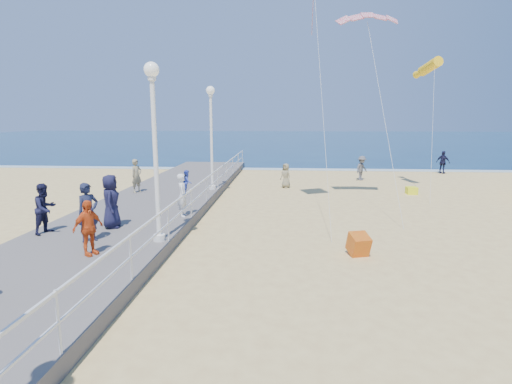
# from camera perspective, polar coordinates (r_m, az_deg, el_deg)

# --- Properties ---
(ground) EXTENTS (160.00, 160.00, 0.00)m
(ground) POSITION_cam_1_polar(r_m,az_deg,el_deg) (12.40, 11.03, -9.16)
(ground) COLOR #E7C778
(ground) RESTS_ON ground
(ocean) EXTENTS (160.00, 90.00, 0.05)m
(ocean) POSITION_cam_1_polar(r_m,az_deg,el_deg) (76.72, 5.47, 7.48)
(ocean) COLOR #0D2C4E
(ocean) RESTS_ON ground
(surf_line) EXTENTS (160.00, 1.20, 0.04)m
(surf_line) POSITION_cam_1_polar(r_m,az_deg,el_deg) (32.39, 6.91, 3.23)
(surf_line) COLOR white
(surf_line) RESTS_ON ground
(boardwalk) EXTENTS (5.00, 44.00, 0.40)m
(boardwalk) POSITION_cam_1_polar(r_m,az_deg,el_deg) (13.65, -22.28, -7.04)
(boardwalk) COLOR slate
(boardwalk) RESTS_ON ground
(railing) EXTENTS (0.05, 42.00, 0.55)m
(railing) POSITION_cam_1_polar(r_m,az_deg,el_deg) (12.48, -12.49, -3.11)
(railing) COLOR white
(railing) RESTS_ON boardwalk
(lamp_post_mid) EXTENTS (0.44, 0.44, 5.32)m
(lamp_post_mid) POSITION_cam_1_polar(r_m,az_deg,el_deg) (12.23, -14.30, 7.98)
(lamp_post_mid) COLOR white
(lamp_post_mid) RESTS_ON boardwalk
(lamp_post_far) EXTENTS (0.44, 0.44, 5.32)m
(lamp_post_far) POSITION_cam_1_polar(r_m,az_deg,el_deg) (20.96, -6.42, 9.20)
(lamp_post_far) COLOR white
(lamp_post_far) RESTS_ON boardwalk
(woman_holding_toddler) EXTENTS (0.48, 0.66, 1.66)m
(woman_holding_toddler) POSITION_cam_1_polar(r_m,az_deg,el_deg) (15.51, -10.43, -0.44)
(woman_holding_toddler) COLOR silver
(woman_holding_toddler) RESTS_ON boardwalk
(toddler_held) EXTENTS (0.41, 0.50, 0.93)m
(toddler_held) POSITION_cam_1_polar(r_m,az_deg,el_deg) (15.53, -9.81, 1.41)
(toddler_held) COLOR blue
(toddler_held) RESTS_ON boardwalk
(spectator_0) EXTENTS (0.73, 0.79, 1.82)m
(spectator_0) POSITION_cam_1_polar(r_m,az_deg,el_deg) (13.17, -22.84, -2.71)
(spectator_0) COLOR #171C34
(spectator_0) RESTS_ON boardwalk
(spectator_3) EXTENTS (0.76, 0.98, 1.55)m
(spectator_3) POSITION_cam_1_polar(r_m,az_deg,el_deg) (11.89, -22.86, -4.76)
(spectator_3) COLOR #DF521B
(spectator_3) RESTS_ON boardwalk
(spectator_4) EXTENTS (0.80, 1.02, 1.85)m
(spectator_4) POSITION_cam_1_polar(r_m,az_deg,el_deg) (14.54, -20.02, -1.26)
(spectator_4) COLOR #171733
(spectator_4) RESTS_ON boardwalk
(spectator_6) EXTENTS (0.65, 0.73, 1.69)m
(spectator_6) POSITION_cam_1_polar(r_m,az_deg,el_deg) (21.04, -16.70, 2.22)
(spectator_6) COLOR gray
(spectator_6) RESTS_ON boardwalk
(spectator_7) EXTENTS (0.82, 0.94, 1.66)m
(spectator_7) POSITION_cam_1_polar(r_m,az_deg,el_deg) (14.74, -27.91, -2.09)
(spectator_7) COLOR #171834
(spectator_7) RESTS_ON boardwalk
(beach_walker_a) EXTENTS (1.17, 1.18, 1.63)m
(beach_walker_a) POSITION_cam_1_polar(r_m,az_deg,el_deg) (27.58, 14.86, 3.31)
(beach_walker_a) COLOR #545459
(beach_walker_a) RESTS_ON ground
(beach_walker_b) EXTENTS (1.00, 1.00, 1.70)m
(beach_walker_b) POSITION_cam_1_polar(r_m,az_deg,el_deg) (32.93, 25.15, 3.86)
(beach_walker_b) COLOR #181834
(beach_walker_b) RESTS_ON ground
(beach_walker_c) EXTENTS (0.85, 0.82, 1.46)m
(beach_walker_c) POSITION_cam_1_polar(r_m,az_deg,el_deg) (23.89, 4.27, 2.35)
(beach_walker_c) COLOR gray
(beach_walker_c) RESTS_ON ground
(box_kite) EXTENTS (0.73, 0.83, 0.74)m
(box_kite) POSITION_cam_1_polar(r_m,az_deg,el_deg) (12.62, 14.43, -7.51)
(box_kite) COLOR red
(box_kite) RESTS_ON ground
(beach_chair_left) EXTENTS (0.55, 0.55, 0.40)m
(beach_chair_left) POSITION_cam_1_polar(r_m,az_deg,el_deg) (23.50, 21.34, 0.20)
(beach_chair_left) COLOR #F7FF1A
(beach_chair_left) RESTS_ON ground
(kite_parafoil) EXTENTS (2.78, 0.94, 0.65)m
(kite_parafoil) POSITION_cam_1_polar(r_m,az_deg,el_deg) (20.33, 15.69, 23.16)
(kite_parafoil) COLOR red
(kite_windsock) EXTENTS (1.05, 2.90, 1.13)m
(kite_windsock) POSITION_cam_1_polar(r_m,az_deg,el_deg) (24.80, 23.61, 16.11)
(kite_windsock) COLOR yellow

